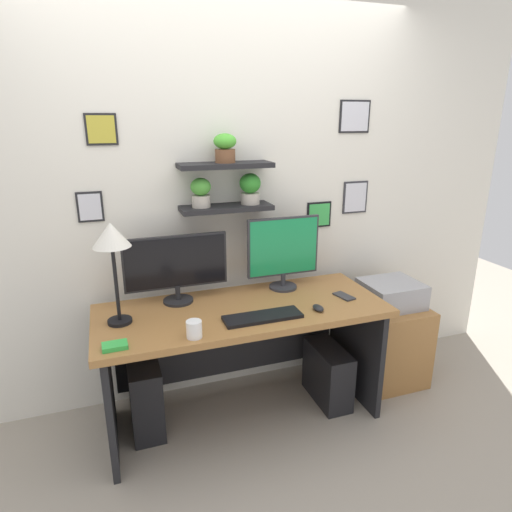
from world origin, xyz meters
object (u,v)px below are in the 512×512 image
object	(u,v)px
keyboard	(263,317)
drawer_cabinet	(386,341)
desk_lamp	(112,242)
scissors_tray	(115,346)
computer_mouse	(318,308)
computer_tower_right	(328,374)
cell_phone	(344,296)
printer	(391,294)
coffee_mug	(194,329)
monitor_right	(283,251)
computer_tower_left	(145,394)
desk	(240,335)
monitor_left	(176,266)

from	to	relation	value
keyboard	drawer_cabinet	distance (m)	1.18
desk_lamp	scissors_tray	distance (m)	0.53
computer_mouse	computer_tower_right	size ratio (longest dim) A/B	0.22
cell_phone	printer	distance (m)	0.49
desk_lamp	coffee_mug	xyz separation A→B (m)	(0.35, -0.30, -0.41)
computer_mouse	drawer_cabinet	size ratio (longest dim) A/B	0.16
monitor_right	printer	world-z (taller)	monitor_right
printer	computer_tower_left	world-z (taller)	printer
coffee_mug	drawer_cabinet	bearing A→B (deg)	13.79
coffee_mug	printer	distance (m)	1.50
coffee_mug	drawer_cabinet	xyz separation A→B (m)	(1.45, 0.35, -0.51)
desk	coffee_mug	distance (m)	0.53
scissors_tray	desk_lamp	bearing A→B (deg)	82.53
computer_tower_left	scissors_tray	bearing A→B (deg)	-111.54
desk	computer_tower_right	xyz separation A→B (m)	(0.58, -0.07, -0.35)
desk_lamp	computer_tower_left	xyz separation A→B (m)	(0.10, 0.07, -0.98)
monitor_right	computer_tower_right	distance (m)	0.88
computer_mouse	computer_tower_left	distance (m)	1.16
cell_phone	scissors_tray	bearing A→B (deg)	175.41
monitor_right	keyboard	size ratio (longest dim) A/B	1.08
computer_mouse	scissors_tray	xyz separation A→B (m)	(-1.13, -0.07, -0.00)
keyboard	drawer_cabinet	bearing A→B (deg)	14.23
scissors_tray	computer_tower_right	distance (m)	1.44
computer_mouse	cell_phone	distance (m)	0.27
cell_phone	computer_tower_right	xyz separation A→B (m)	(-0.06, 0.04, -0.56)
desk	scissors_tray	size ratio (longest dim) A/B	14.13
keyboard	computer_tower_left	size ratio (longest dim) A/B	0.98
computer_mouse	desk	bearing A→B (deg)	149.43
keyboard	printer	world-z (taller)	keyboard
computer_mouse	cell_phone	bearing A→B (deg)	27.21
keyboard	computer_mouse	world-z (taller)	computer_mouse
cell_phone	printer	bearing A→B (deg)	4.87
desk	coffee_mug	xyz separation A→B (m)	(-0.34, -0.32, 0.25)
monitor_left	desk_lamp	world-z (taller)	desk_lamp
monitor_right	monitor_left	bearing A→B (deg)	179.99
scissors_tray	drawer_cabinet	xyz separation A→B (m)	(1.83, 0.34, -0.48)
keyboard	computer_tower_left	distance (m)	0.89
keyboard	computer_mouse	size ratio (longest dim) A/B	4.89
monitor_left	monitor_right	xyz separation A→B (m)	(0.69, -0.00, 0.02)
computer_tower_left	desk_lamp	bearing A→B (deg)	-145.59
keyboard	desk	bearing A→B (deg)	104.61
computer_mouse	drawer_cabinet	xyz separation A→B (m)	(0.70, 0.27, -0.48)
cell_phone	scissors_tray	world-z (taller)	scissors_tray
monitor_right	coffee_mug	xyz separation A→B (m)	(-0.68, -0.48, -0.21)
desk_lamp	desk	bearing A→B (deg)	2.11
computer_tower_right	printer	bearing A→B (deg)	11.63
computer_mouse	desk_lamp	size ratio (longest dim) A/B	0.16
drawer_cabinet	monitor_right	bearing A→B (deg)	170.45
monitor_right	coffee_mug	bearing A→B (deg)	-144.78
printer	monitor_left	bearing A→B (deg)	174.94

